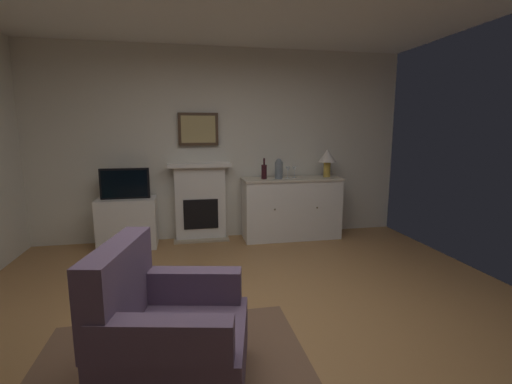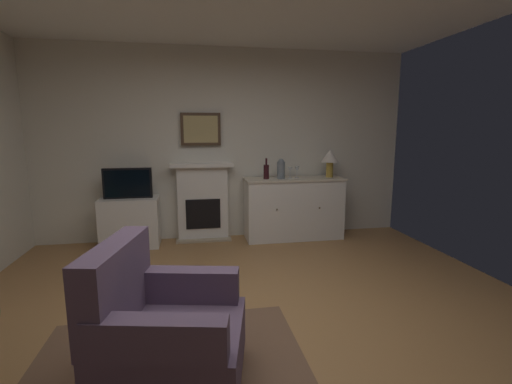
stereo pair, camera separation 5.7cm
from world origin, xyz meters
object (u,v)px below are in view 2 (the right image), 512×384
at_px(wine_bottle, 266,171).
at_px(tv_set, 128,183).
at_px(framed_picture, 201,129).
at_px(wine_glass_center, 297,169).
at_px(armchair, 163,331).
at_px(sideboard_cabinet, 294,208).
at_px(tv_cabinet, 130,222).
at_px(fireplace_unit, 203,202).
at_px(table_lamp, 330,158).
at_px(wine_glass_left, 290,170).
at_px(vase_decorative, 281,169).

xyz_separation_m(wine_bottle, tv_set, (-1.85, 0.03, -0.12)).
xyz_separation_m(framed_picture, wine_glass_center, (1.33, -0.22, -0.56)).
relative_size(wine_bottle, armchair, 0.31).
distance_m(framed_picture, tv_set, 1.22).
height_order(sideboard_cabinet, tv_cabinet, sideboard_cabinet).
height_order(wine_glass_center, tv_set, tv_set).
distance_m(sideboard_cabinet, armchair, 3.32).
bearing_deg(fireplace_unit, wine_bottle, -13.96).
height_order(fireplace_unit, armchair, fireplace_unit).
distance_m(table_lamp, tv_cabinet, 2.92).
bearing_deg(tv_set, tv_cabinet, 90.00).
bearing_deg(framed_picture, tv_cabinet, -167.99).
xyz_separation_m(framed_picture, tv_cabinet, (-0.97, -0.21, -1.23)).
height_order(sideboard_cabinet, wine_glass_center, wine_glass_center).
relative_size(sideboard_cabinet, wine_glass_center, 8.59).
bearing_deg(tv_cabinet, framed_picture, 12.01).
relative_size(table_lamp, wine_bottle, 1.38).
relative_size(fireplace_unit, wine_glass_left, 6.67).
distance_m(wine_bottle, wine_glass_left, 0.35).
height_order(framed_picture, tv_set, framed_picture).
distance_m(wine_glass_left, wine_glass_center, 0.11).
xyz_separation_m(wine_glass_left, wine_glass_center, (0.11, 0.03, 0.00)).
relative_size(vase_decorative, tv_set, 0.45).
height_order(fireplace_unit, wine_glass_left, fireplace_unit).
bearing_deg(vase_decorative, wine_glass_center, 12.45).
bearing_deg(sideboard_cabinet, wine_bottle, -174.38).
relative_size(sideboard_cabinet, wine_bottle, 4.89).
relative_size(wine_bottle, tv_cabinet, 0.39).
xyz_separation_m(framed_picture, wine_bottle, (0.88, -0.26, -0.58)).
relative_size(tv_set, armchair, 0.65).
distance_m(wine_bottle, armchair, 3.15).
relative_size(wine_glass_center, tv_cabinet, 0.22).
xyz_separation_m(fireplace_unit, tv_cabinet, (-0.97, -0.16, -0.21)).
bearing_deg(tv_cabinet, armchair, -77.76).
bearing_deg(tv_set, vase_decorative, -1.16).
distance_m(table_lamp, wine_bottle, 0.96).
distance_m(sideboard_cabinet, vase_decorative, 0.62).
bearing_deg(framed_picture, tv_set, -166.69).
height_order(fireplace_unit, vase_decorative, vase_decorative).
xyz_separation_m(tv_cabinet, tv_set, (0.00, -0.02, 0.53)).
xyz_separation_m(framed_picture, table_lamp, (1.82, -0.22, -0.40)).
distance_m(framed_picture, vase_decorative, 1.24).
bearing_deg(tv_cabinet, wine_glass_left, -1.01).
bearing_deg(vase_decorative, table_lamp, 3.89).
bearing_deg(table_lamp, armchair, -126.92).
distance_m(wine_glass_left, tv_cabinet, 2.30).
bearing_deg(armchair, sideboard_cabinet, 60.38).
distance_m(wine_glass_center, vase_decorative, 0.26).
distance_m(tv_cabinet, armchair, 2.97).
bearing_deg(wine_glass_left, fireplace_unit, 170.68).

